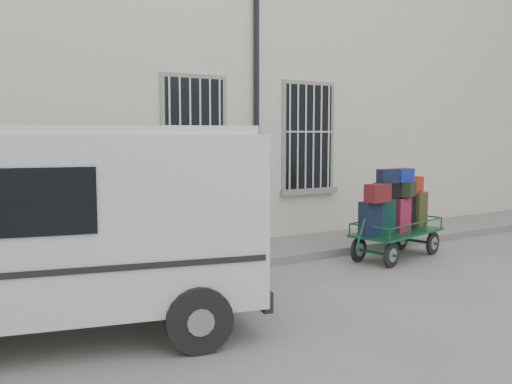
{
  "coord_description": "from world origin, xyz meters",
  "views": [
    {
      "loc": [
        -5.19,
        -6.76,
        2.3
      ],
      "look_at": [
        -0.28,
        1.0,
        1.37
      ],
      "focal_mm": 40.0,
      "sensor_mm": 36.0,
      "label": 1
    }
  ],
  "objects": [
    {
      "name": "ground",
      "position": [
        0.0,
        0.0,
        0.0
      ],
      "size": [
        80.0,
        80.0,
        0.0
      ],
      "primitive_type": "plane",
      "color": "slate",
      "rests_on": "ground"
    },
    {
      "name": "building",
      "position": [
        0.0,
        5.5,
        3.0
      ],
      "size": [
        24.0,
        5.15,
        6.0
      ],
      "color": "beige",
      "rests_on": "ground"
    },
    {
      "name": "sidewalk",
      "position": [
        0.0,
        2.2,
        0.07
      ],
      "size": [
        24.0,
        1.7,
        0.15
      ],
      "primitive_type": "cube",
      "color": "slate",
      "rests_on": "ground"
    },
    {
      "name": "luggage_cart",
      "position": [
        2.61,
        0.69,
        0.88
      ],
      "size": [
        2.35,
        1.32,
        1.69
      ],
      "rotation": [
        0.0,
        0.0,
        0.24
      ],
      "color": "black",
      "rests_on": "ground"
    },
    {
      "name": "van",
      "position": [
        -3.83,
        -0.18,
        1.37
      ],
      "size": [
        5.07,
        3.06,
        2.39
      ],
      "rotation": [
        0.0,
        0.0,
        -0.24
      ],
      "color": "white",
      "rests_on": "ground"
    }
  ]
}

